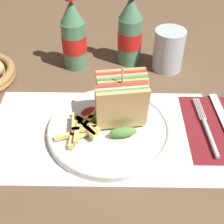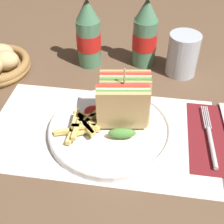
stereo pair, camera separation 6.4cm
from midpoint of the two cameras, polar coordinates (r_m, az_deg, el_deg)
ground_plane at (r=0.67m, az=3.69°, el=-2.94°), size 4.00×4.00×0.00m
placemat at (r=0.66m, az=0.92°, el=-3.74°), size 0.47×0.27×0.00m
plate_main at (r=0.65m, az=2.57°, el=-3.26°), size 0.26×0.26×0.02m
club_sandwich at (r=0.62m, az=5.10°, el=1.39°), size 0.11×0.11×0.13m
fries_pile at (r=0.63m, az=-2.52°, el=-2.56°), size 0.10×0.10×0.02m
ketchup_blob at (r=0.66m, az=-0.38°, el=-0.11°), size 0.05×0.04×0.02m
napkin at (r=0.69m, az=21.73°, el=-4.53°), size 0.13×0.21×0.00m
fork at (r=0.67m, az=20.27°, el=-5.05°), size 0.02×0.18×0.01m
coke_bottle_near at (r=0.82m, az=-2.04°, el=13.93°), size 0.06×0.06×0.20m
coke_bottle_far at (r=0.83m, az=8.36°, el=13.86°), size 0.06×0.06×0.20m
glass_near at (r=0.82m, az=15.04°, el=10.04°), size 0.08×0.08×0.11m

